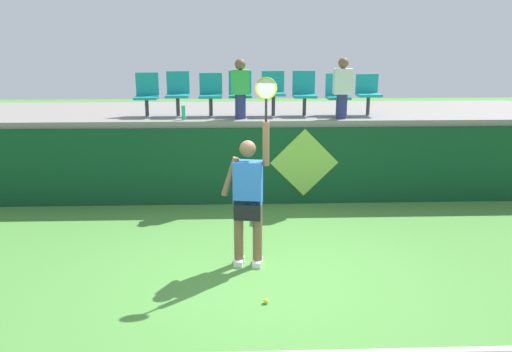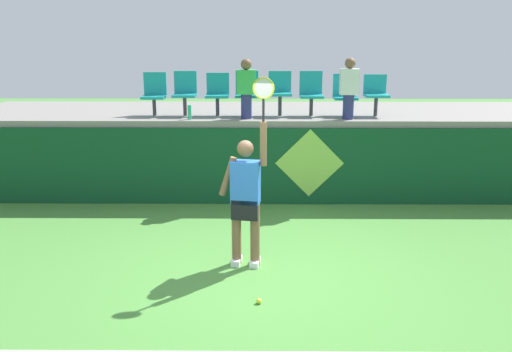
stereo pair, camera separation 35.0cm
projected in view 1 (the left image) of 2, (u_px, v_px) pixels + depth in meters
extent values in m
plane|color=#478438|center=(269.00, 278.00, 7.01)|extent=(40.00, 40.00, 0.00)
cube|color=#0F4223|center=(259.00, 165.00, 9.96)|extent=(12.13, 0.20, 1.45)
cube|color=gray|center=(256.00, 113.00, 11.11)|extent=(12.13, 2.91, 0.12)
cube|color=white|center=(239.00, 261.00, 7.43)|extent=(0.16, 0.28, 0.08)
cube|color=white|center=(257.00, 262.00, 7.39)|extent=(0.16, 0.28, 0.08)
cylinder|color=brown|center=(239.00, 234.00, 7.32)|extent=(0.13, 0.13, 0.90)
cylinder|color=brown|center=(257.00, 234.00, 7.29)|extent=(0.13, 0.13, 0.90)
cube|color=black|center=(248.00, 209.00, 7.21)|extent=(0.39, 0.28, 0.28)
cube|color=blue|center=(248.00, 182.00, 7.11)|extent=(0.41, 0.28, 0.58)
sphere|color=brown|center=(248.00, 149.00, 7.00)|extent=(0.22, 0.22, 0.22)
cylinder|color=brown|center=(230.00, 177.00, 7.13)|extent=(0.27, 0.13, 0.55)
cylinder|color=brown|center=(266.00, 144.00, 6.95)|extent=(0.09, 0.09, 0.58)
cylinder|color=black|center=(266.00, 110.00, 6.83)|extent=(0.03, 0.03, 0.30)
torus|color=gold|center=(266.00, 88.00, 6.76)|extent=(0.28, 0.07, 0.28)
ellipsoid|color=silver|center=(266.00, 88.00, 6.76)|extent=(0.24, 0.06, 0.24)
sphere|color=#D1E533|center=(266.00, 301.00, 6.34)|extent=(0.07, 0.07, 0.07)
cylinder|color=#26B272|center=(184.00, 113.00, 9.82)|extent=(0.07, 0.07, 0.26)
cylinder|color=#38383D|center=(147.00, 108.00, 10.22)|extent=(0.07, 0.07, 0.33)
cube|color=teal|center=(146.00, 98.00, 10.17)|extent=(0.44, 0.42, 0.05)
cube|color=teal|center=(147.00, 84.00, 10.29)|extent=(0.44, 0.04, 0.44)
cylinder|color=#38383D|center=(178.00, 107.00, 10.24)|extent=(0.07, 0.07, 0.37)
cube|color=teal|center=(178.00, 96.00, 10.18)|extent=(0.44, 0.42, 0.05)
cube|color=teal|center=(178.00, 82.00, 10.31)|extent=(0.44, 0.04, 0.43)
cylinder|color=#38383D|center=(211.00, 107.00, 10.26)|extent=(0.07, 0.07, 0.36)
cube|color=teal|center=(211.00, 96.00, 10.21)|extent=(0.44, 0.42, 0.05)
cube|color=teal|center=(211.00, 83.00, 10.33)|extent=(0.44, 0.04, 0.40)
cylinder|color=#38383D|center=(240.00, 106.00, 10.28)|extent=(0.07, 0.07, 0.36)
cube|color=teal|center=(240.00, 96.00, 10.23)|extent=(0.44, 0.42, 0.05)
cube|color=teal|center=(240.00, 82.00, 10.35)|extent=(0.44, 0.04, 0.44)
cylinder|color=#38383D|center=(273.00, 106.00, 10.30)|extent=(0.07, 0.07, 0.39)
cube|color=teal|center=(273.00, 94.00, 10.24)|extent=(0.44, 0.42, 0.05)
cube|color=teal|center=(273.00, 81.00, 10.37)|extent=(0.44, 0.04, 0.40)
cylinder|color=#38383D|center=(304.00, 106.00, 10.33)|extent=(0.07, 0.07, 0.35)
cube|color=teal|center=(305.00, 96.00, 10.28)|extent=(0.44, 0.42, 0.05)
cube|color=teal|center=(304.00, 82.00, 10.40)|extent=(0.44, 0.04, 0.44)
cylinder|color=#38383D|center=(338.00, 107.00, 10.36)|extent=(0.07, 0.07, 0.32)
cube|color=teal|center=(338.00, 97.00, 10.31)|extent=(0.44, 0.42, 0.05)
cube|color=teal|center=(337.00, 84.00, 10.43)|extent=(0.44, 0.04, 0.42)
cylinder|color=#38383D|center=(368.00, 106.00, 10.37)|extent=(0.07, 0.07, 0.37)
cube|color=teal|center=(369.00, 95.00, 10.32)|extent=(0.44, 0.42, 0.05)
cube|color=teal|center=(367.00, 83.00, 10.45)|extent=(0.44, 0.04, 0.36)
cylinder|color=navy|center=(342.00, 106.00, 9.96)|extent=(0.20, 0.20, 0.46)
cube|color=white|center=(343.00, 81.00, 9.84)|extent=(0.34, 0.20, 0.47)
sphere|color=brown|center=(344.00, 63.00, 9.75)|extent=(0.20, 0.20, 0.20)
cylinder|color=navy|center=(240.00, 106.00, 9.94)|extent=(0.20, 0.20, 0.46)
cube|color=green|center=(240.00, 82.00, 9.83)|extent=(0.34, 0.20, 0.44)
sphere|color=brown|center=(240.00, 64.00, 9.74)|extent=(0.20, 0.20, 0.20)
cube|color=#0F4223|center=(303.00, 203.00, 10.07)|extent=(0.90, 0.01, 0.00)
plane|color=#8CC64C|center=(304.00, 163.00, 9.86)|extent=(1.27, 0.00, 1.27)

